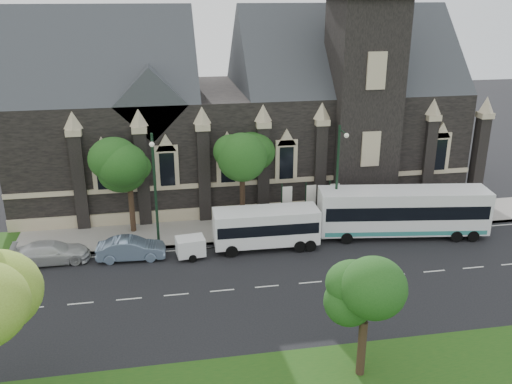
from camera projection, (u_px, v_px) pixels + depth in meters
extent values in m
plane|color=black|center=(222.00, 291.00, 36.09)|extent=(160.00, 160.00, 0.00)
cube|color=gray|center=(208.00, 231.00, 44.84)|extent=(80.00, 5.00, 0.15)
cube|color=black|center=(238.00, 140.00, 53.04)|extent=(40.00, 15.00, 10.00)
cube|color=#2E3236|center=(106.00, 92.00, 49.32)|extent=(16.00, 15.00, 15.00)
cube|color=#2E3236|center=(340.00, 85.00, 52.97)|extent=(20.00, 15.00, 15.00)
cube|color=#2E3236|center=(151.00, 99.00, 45.83)|extent=(6.00, 6.00, 6.00)
cube|color=black|center=(361.00, 107.00, 47.77)|extent=(5.50, 5.50, 18.00)
cube|color=#BEAE89|center=(251.00, 182.00, 46.69)|extent=(40.00, 0.22, 0.40)
cube|color=#BEAE89|center=(251.00, 211.00, 47.59)|extent=(40.00, 0.25, 1.20)
cube|color=black|center=(228.00, 166.00, 45.68)|extent=(1.20, 0.12, 2.80)
cylinder|color=black|center=(362.00, 348.00, 27.78)|extent=(0.44, 0.44, 3.08)
sphere|color=#1E4E18|center=(366.00, 297.00, 26.76)|extent=(3.20, 3.20, 3.20)
sphere|color=#1E4E18|center=(374.00, 280.00, 27.21)|extent=(2.40, 2.40, 2.40)
cylinder|color=black|center=(242.00, 203.00, 45.60)|extent=(0.44, 0.44, 3.96)
sphere|color=#1E4E18|center=(242.00, 160.00, 44.34)|extent=(3.84, 3.84, 3.84)
sphere|color=#1E4E18|center=(249.00, 149.00, 44.87)|extent=(2.88, 2.88, 2.88)
cylinder|color=black|center=(132.00, 210.00, 44.11)|extent=(0.44, 0.44, 3.96)
sphere|color=#1E4E18|center=(128.00, 167.00, 42.87)|extent=(3.68, 3.68, 3.68)
sphere|color=#1E4E18|center=(137.00, 156.00, 43.38)|extent=(2.76, 2.76, 2.76)
cylinder|color=black|center=(337.00, 181.00, 42.93)|extent=(0.20, 0.20, 9.00)
cylinder|color=black|center=(343.00, 132.00, 40.74)|extent=(0.10, 1.60, 0.10)
sphere|color=silver|center=(346.00, 135.00, 40.04)|extent=(0.36, 0.36, 0.36)
cylinder|color=black|center=(155.00, 192.00, 40.62)|extent=(0.20, 0.20, 9.00)
cylinder|color=black|center=(152.00, 140.00, 38.43)|extent=(0.10, 1.60, 0.10)
sphere|color=silver|center=(152.00, 144.00, 37.72)|extent=(0.36, 0.36, 0.36)
cylinder|color=black|center=(282.00, 207.00, 44.71)|extent=(0.10, 0.10, 4.00)
cube|color=white|center=(287.00, 199.00, 44.57)|extent=(0.80, 0.04, 2.20)
cylinder|color=black|center=(305.00, 205.00, 45.04)|extent=(0.10, 0.10, 4.00)
cube|color=white|center=(311.00, 198.00, 44.90)|extent=(0.80, 0.04, 2.20)
cylinder|color=black|center=(329.00, 203.00, 45.37)|extent=(0.10, 0.10, 4.00)
cube|color=white|center=(334.00, 196.00, 45.24)|extent=(0.80, 0.04, 2.20)
cube|color=white|center=(403.00, 210.00, 43.51)|extent=(13.55, 4.59, 3.43)
cube|color=black|center=(403.00, 207.00, 43.42)|extent=(13.03, 4.56, 1.09)
cube|color=teal|center=(401.00, 227.00, 44.00)|extent=(13.03, 4.55, 0.35)
cylinder|color=black|center=(347.00, 238.00, 42.64)|extent=(0.93, 0.40, 0.90)
cylinder|color=black|center=(340.00, 224.00, 45.23)|extent=(0.93, 0.40, 0.90)
cylinder|color=black|center=(456.00, 237.00, 42.94)|extent=(0.93, 0.40, 0.90)
cylinder|color=black|center=(444.00, 222.00, 45.54)|extent=(0.93, 0.40, 0.90)
cylinder|color=black|center=(473.00, 236.00, 42.99)|extent=(0.93, 0.40, 0.90)
cylinder|color=black|center=(460.00, 222.00, 45.59)|extent=(0.93, 0.40, 0.90)
cube|color=white|center=(266.00, 226.00, 41.62)|extent=(7.99, 2.65, 2.61)
cube|color=black|center=(266.00, 224.00, 41.57)|extent=(7.68, 2.69, 0.86)
cylinder|color=black|center=(232.00, 251.00, 40.50)|extent=(0.91, 0.30, 0.90)
cylinder|color=black|center=(228.00, 237.00, 42.81)|extent=(0.91, 0.30, 0.90)
cylinder|color=black|center=(300.00, 247.00, 41.26)|extent=(0.91, 0.30, 0.90)
cylinder|color=black|center=(293.00, 233.00, 43.58)|extent=(0.91, 0.30, 0.90)
cylinder|color=black|center=(310.00, 246.00, 41.38)|extent=(0.91, 0.30, 0.90)
cylinder|color=black|center=(302.00, 232.00, 43.69)|extent=(0.91, 0.30, 0.90)
cube|color=white|center=(190.00, 246.00, 40.26)|extent=(2.19, 1.74, 1.32)
cylinder|color=black|center=(193.00, 258.00, 39.79)|extent=(0.59, 0.27, 0.57)
cylinder|color=black|center=(189.00, 250.00, 41.16)|extent=(0.59, 0.27, 0.57)
cylinder|color=black|center=(208.00, 248.00, 40.74)|extent=(1.22, 0.22, 0.08)
imported|color=#7389A6|center=(131.00, 249.00, 40.09)|extent=(5.02, 1.96, 1.63)
imported|color=silver|center=(51.00, 252.00, 39.62)|extent=(5.47, 2.40, 1.56)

